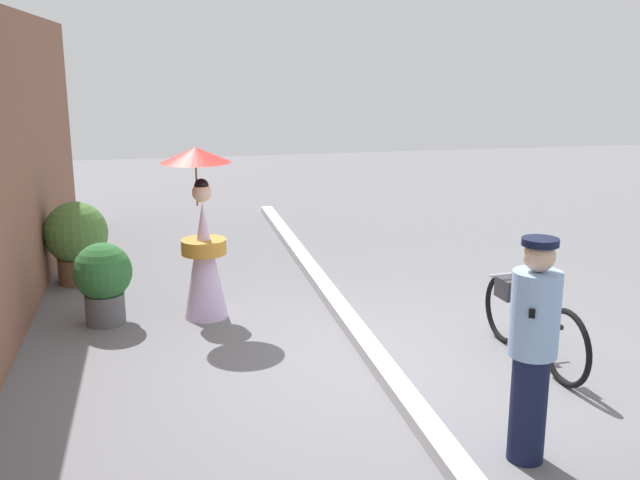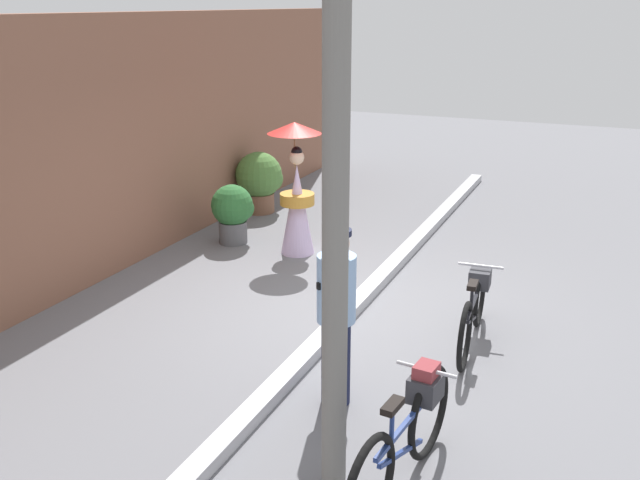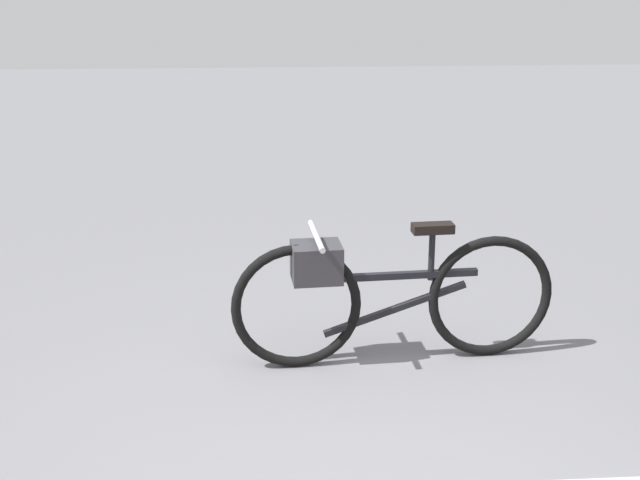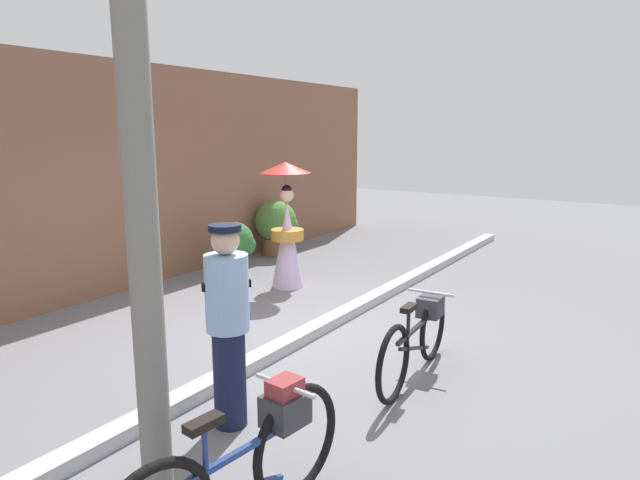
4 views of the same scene
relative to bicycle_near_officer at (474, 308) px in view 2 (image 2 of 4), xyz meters
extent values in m
plane|color=slate|center=(0.27, 1.44, -0.40)|extent=(30.00, 30.00, 0.00)
cube|color=brown|center=(0.27, 4.99, 1.26)|extent=(14.00, 0.40, 3.32)
cube|color=#B2B2B7|center=(0.27, 1.44, -0.34)|extent=(14.00, 0.20, 0.12)
torus|color=black|center=(0.46, 0.03, -0.05)|extent=(0.70, 0.10, 0.70)
torus|color=black|center=(-0.61, -0.04, -0.05)|extent=(0.70, 0.10, 0.70)
cube|color=black|center=(-0.07, 0.00, 0.10)|extent=(0.90, 0.09, 0.04)
cube|color=black|center=(-0.07, 0.00, -0.10)|extent=(0.79, 0.08, 0.28)
cylinder|color=black|center=(-0.26, -0.02, 0.21)|extent=(0.03, 0.03, 0.29)
cube|color=black|center=(-0.26, -0.02, 0.36)|extent=(0.23, 0.10, 0.05)
cylinder|color=silver|center=(0.36, 0.02, 0.34)|extent=(0.06, 0.48, 0.03)
cube|color=#333338|center=(0.36, 0.02, 0.19)|extent=(0.27, 0.24, 0.20)
torus|color=black|center=(-2.10, -0.09, -0.02)|extent=(0.76, 0.14, 0.76)
cube|color=navy|center=(-2.63, -0.03, 0.14)|extent=(0.90, 0.14, 0.04)
cube|color=navy|center=(-2.63, -0.03, -0.07)|extent=(0.78, 0.12, 0.28)
cylinder|color=navy|center=(-2.82, 0.00, 0.26)|extent=(0.03, 0.03, 0.32)
cube|color=black|center=(-2.82, 0.00, 0.42)|extent=(0.23, 0.11, 0.05)
cylinder|color=silver|center=(-2.21, -0.07, 0.41)|extent=(0.08, 0.48, 0.03)
cube|color=#333338|center=(-2.21, -0.07, 0.25)|extent=(0.28, 0.25, 0.20)
cube|color=maroon|center=(-2.21, -0.07, 0.38)|extent=(0.22, 0.18, 0.14)
cylinder|color=#141938|center=(-1.67, 0.88, 0.00)|extent=(0.26, 0.26, 0.80)
cylinder|color=#8CB2E0|center=(-1.67, 0.88, 0.70)|extent=(0.34, 0.34, 0.60)
sphere|color=#D8B293|center=(-1.67, 0.88, 1.11)|extent=(0.22, 0.22, 0.22)
cylinder|color=black|center=(-1.67, 0.88, 1.21)|extent=(0.25, 0.25, 0.05)
cube|color=black|center=(-1.67, 0.88, 0.76)|extent=(0.33, 0.25, 0.06)
cone|color=silver|center=(1.85, 2.92, 0.24)|extent=(0.48, 0.48, 1.30)
cylinder|color=#C1842D|center=(1.85, 2.92, 0.40)|extent=(0.49, 0.49, 0.16)
sphere|color=beige|center=(1.85, 2.92, 1.00)|extent=(0.21, 0.21, 0.21)
sphere|color=black|center=(1.85, 2.92, 1.07)|extent=(0.16, 0.16, 0.16)
cylinder|color=olive|center=(1.89, 2.96, 1.12)|extent=(0.02, 0.02, 0.55)
cone|color=red|center=(1.89, 2.96, 1.40)|extent=(0.76, 0.76, 0.16)
cylinder|color=#59595B|center=(1.87, 3.99, -0.24)|extent=(0.42, 0.42, 0.33)
sphere|color=#2D6B33|center=(1.87, 3.99, 0.18)|extent=(0.62, 0.62, 0.62)
sphere|color=#2D6B33|center=(2.03, 3.90, 0.10)|extent=(0.34, 0.34, 0.34)
cylinder|color=brown|center=(3.50, 4.41, -0.24)|extent=(0.51, 0.51, 0.33)
sphere|color=#4C7A38|center=(3.50, 4.41, 0.24)|extent=(0.79, 0.79, 0.79)
sphere|color=#4C7A38|center=(3.70, 4.30, 0.15)|extent=(0.44, 0.44, 0.44)
cylinder|color=slate|center=(-2.78, 0.45, 2.00)|extent=(0.18, 0.18, 4.80)
camera|label=1|loc=(-6.05, 3.36, 2.43)|focal=41.68mm
camera|label=2|loc=(-6.89, -1.23, 3.03)|focal=39.82mm
camera|label=3|loc=(0.62, 4.19, 1.70)|focal=47.42mm
camera|label=4|loc=(-4.72, -1.98, 1.93)|focal=31.19mm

